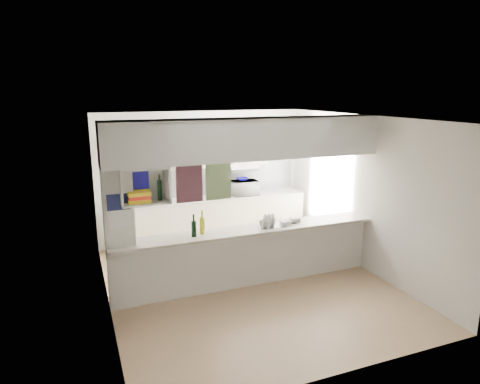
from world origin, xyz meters
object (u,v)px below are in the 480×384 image
microwave (245,188)px  dish_rack (272,221)px  wine_bottles (198,227)px  bowl (242,179)px

microwave → dish_rack: size_ratio=1.22×
wine_bottles → bowl: bearing=53.8°
bowl → microwave: bearing=-46.5°
dish_rack → wine_bottles: (-1.17, 0.03, 0.05)m
microwave → wine_bottles: 2.58m
wine_bottles → dish_rack: bearing=-1.3°
microwave → wine_bottles: (-1.57, -2.05, -0.02)m
dish_rack → wine_bottles: size_ratio=1.23×
bowl → dish_rack: (-0.36, -2.12, -0.24)m
microwave → dish_rack: (-0.39, -2.08, -0.06)m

